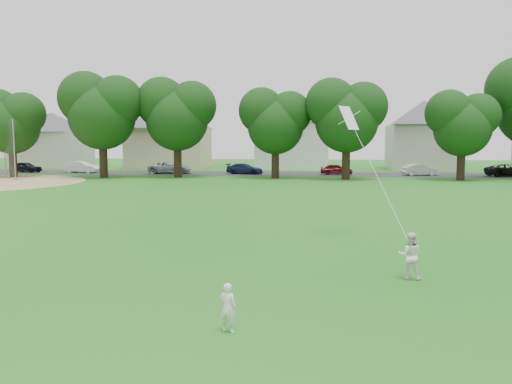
# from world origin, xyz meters

# --- Properties ---
(ground) EXTENTS (160.00, 160.00, 0.00)m
(ground) POSITION_xyz_m (0.00, 0.00, 0.00)
(ground) COLOR #155B15
(ground) RESTS_ON ground
(street) EXTENTS (90.00, 7.00, 0.01)m
(street) POSITION_xyz_m (0.00, 42.00, 0.01)
(street) COLOR #2D2D30
(street) RESTS_ON ground
(toddler) EXTENTS (0.41, 0.34, 0.98)m
(toddler) POSITION_xyz_m (1.03, -2.10, 0.49)
(toddler) COLOR white
(toddler) RESTS_ON ground
(older_boy) EXTENTS (0.68, 0.57, 1.27)m
(older_boy) POSITION_xyz_m (5.23, 2.10, 0.63)
(older_boy) COLOR white
(older_boy) RESTS_ON ground
(kite) EXTENTS (1.11, 3.44, 6.94)m
(kite) POSITION_xyz_m (4.59, 4.99, 2.72)
(kite) COLOR white
(kite) RESTS_ON ground
(tree_row) EXTENTS (84.05, 9.69, 11.48)m
(tree_row) POSITION_xyz_m (4.24, 35.69, 6.54)
(tree_row) COLOR black
(tree_row) RESTS_ON ground
(parked_cars) EXTENTS (71.76, 2.69, 1.30)m
(parked_cars) POSITION_xyz_m (4.11, 41.00, 0.61)
(parked_cars) COLOR black
(parked_cars) RESTS_ON ground
(house_row) EXTENTS (76.25, 14.21, 10.61)m
(house_row) POSITION_xyz_m (0.82, 52.00, 4.98)
(house_row) COLOR beige
(house_row) RESTS_ON ground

